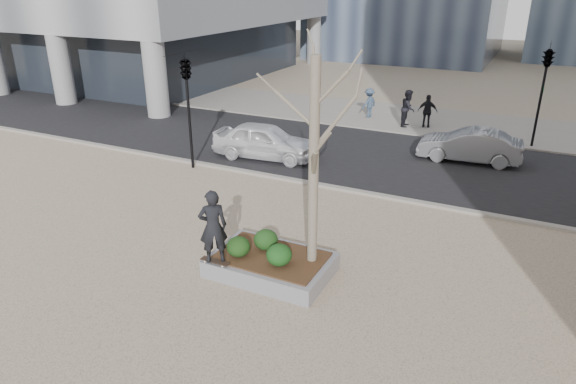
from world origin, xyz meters
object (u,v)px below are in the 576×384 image
at_px(skateboarder, 213,227).
at_px(skateboard, 215,262).
at_px(planter, 271,265).
at_px(police_car, 265,141).

bearing_deg(skateboarder, skateboard, 180.00).
xyz_separation_m(planter, skateboard, (-1.10, -0.88, 0.26)).
bearing_deg(skateboard, police_car, 111.13).
height_order(skateboard, police_car, police_car).
bearing_deg(planter, skateboarder, -141.34).
xyz_separation_m(planter, police_car, (-4.47, 7.89, 0.53)).
relative_size(skateboard, skateboarder, 0.41).
xyz_separation_m(skateboard, police_car, (-3.37, 8.77, 0.27)).
distance_m(planter, police_car, 9.09).
xyz_separation_m(skateboarder, police_car, (-3.37, 8.77, -0.71)).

